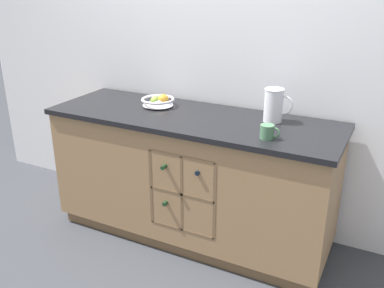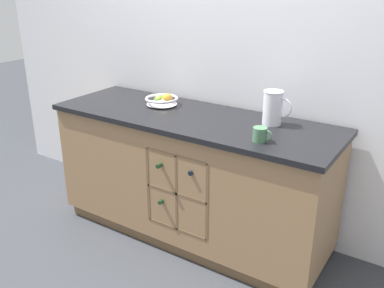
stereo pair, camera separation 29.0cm
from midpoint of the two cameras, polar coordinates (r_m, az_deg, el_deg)
name	(u,v)px [view 1 (the left image)]	position (r m, az deg, el deg)	size (l,w,h in m)	color
ground_plane	(192,233)	(3.24, -2.62, -11.81)	(14.00, 14.00, 0.00)	#383A3F
back_wall	(217,52)	(3.08, 0.54, 12.15)	(4.40, 0.06, 2.55)	white
kitchen_island	(192,177)	(3.00, -2.78, -4.47)	(1.98, 0.69, 0.91)	brown
fruit_bowl	(158,101)	(3.06, -7.24, 5.68)	(0.24, 0.24, 0.09)	silver
white_pitcher	(274,105)	(2.72, 7.90, 5.18)	(0.19, 0.12, 0.21)	white
ceramic_mug	(268,132)	(2.44, 6.73, 1.56)	(0.12, 0.08, 0.08)	#4C7A56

